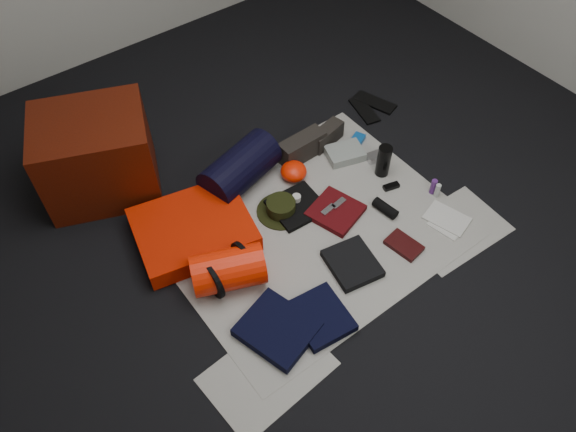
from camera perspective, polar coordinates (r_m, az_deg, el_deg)
floor at (r=3.22m, az=2.30°, el=-1.40°), size 4.50×4.50×0.02m
newspaper_mat at (r=3.21m, az=2.31°, el=-1.26°), size 1.60×1.30×0.01m
newspaper_sheet_front_left at (r=2.76m, az=-2.05°, el=-15.52°), size 0.61×0.44×0.00m
newspaper_sheet_front_right at (r=3.34m, az=16.52°, el=-1.28°), size 0.60×0.43×0.00m
red_cabinet at (r=3.41m, az=-18.83°, el=5.83°), size 0.77×0.71×0.52m
sleeping_pad at (r=3.17m, az=-9.58°, el=-1.37°), size 0.72×0.63×0.11m
stuff_sack at (r=2.92m, az=-6.11°, el=-5.43°), size 0.43×0.35×0.22m
sack_strap_left at (r=2.90m, az=-7.76°, el=-6.43°), size 0.02×0.22×0.22m
sack_strap_right at (r=2.95m, az=-4.48°, el=-4.49°), size 0.03×0.22×0.22m
navy_duffel at (r=3.35m, az=-4.92°, el=4.86°), size 0.53×0.37×0.25m
boonie_brim at (r=3.27m, az=-0.71°, el=0.51°), size 0.37×0.37×0.01m
boonie_crown at (r=3.24m, az=-0.72°, el=0.97°), size 0.17×0.17×0.07m
hiking_boot_left at (r=3.53m, az=1.44°, el=6.99°), size 0.31×0.12×0.15m
hiking_boot_right at (r=3.64m, az=3.92°, el=8.14°), size 0.26×0.14×0.12m
flip_flop_left at (r=3.95m, az=7.76°, el=10.59°), size 0.16×0.29×0.02m
flip_flop_right at (r=4.02m, az=8.78°, el=11.33°), size 0.20×0.32×0.02m
trousers_navy_a at (r=2.82m, az=-1.10°, el=-11.42°), size 0.39×0.42×0.05m
trousers_navy_b at (r=2.86m, az=3.31°, el=-10.17°), size 0.30×0.33×0.05m
trousers_charcoal at (r=3.05m, az=6.55°, el=-4.81°), size 0.29×0.32×0.04m
black_tshirt at (r=3.28m, az=0.90°, el=1.00°), size 0.31×0.29×0.03m
red_shirt at (r=3.27m, az=4.85°, el=0.48°), size 0.33×0.33×0.04m
orange_stuff_sack at (r=3.42m, az=0.58°, el=4.56°), size 0.21×0.21×0.11m
first_aid_pouch at (r=3.58m, az=5.79°, el=6.36°), size 0.27×0.23×0.06m
water_bottle at (r=3.46m, az=9.69°, el=5.55°), size 0.10×0.10×0.21m
speaker at (r=3.30m, az=9.85°, el=0.79°), size 0.08×0.16×0.06m
compact_camera at (r=3.59m, az=8.89°, el=5.96°), size 0.13×0.09×0.05m
cyan_case at (r=3.69m, az=7.05°, el=7.67°), size 0.13×0.11×0.04m
toiletry_purple at (r=3.45m, az=14.54°, el=2.91°), size 0.04×0.04×0.10m
toiletry_clear at (r=3.44m, az=14.93°, el=2.52°), size 0.04×0.04×0.09m
paperback_book at (r=3.18m, az=11.69°, el=-2.91°), size 0.15×0.21×0.03m
map_booklet at (r=3.36m, az=15.84°, el=-0.25°), size 0.23×0.28×0.01m
map_printout at (r=3.34m, az=15.84°, el=-0.88°), size 0.18×0.21×0.01m
sunglasses at (r=3.45m, az=10.44°, el=2.98°), size 0.11×0.06×0.02m
key_cluster at (r=2.80m, az=-1.20°, el=-13.45°), size 0.07×0.07×0.01m
tape_roll at (r=3.28m, az=0.87°, el=1.84°), size 0.05×0.05×0.04m
energy_bar_a at (r=3.24m, az=4.11°, el=0.65°), size 0.10×0.05×0.01m
energy_bar_b at (r=3.28m, az=5.18°, el=1.30°), size 0.10×0.05×0.01m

